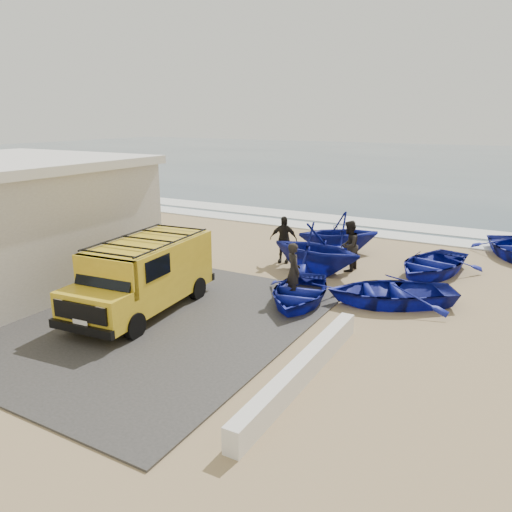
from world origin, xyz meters
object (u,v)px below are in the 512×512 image
at_px(boat_far_left, 339,233).
at_px(fisherman_back, 283,239).
at_px(parapet, 302,370).
at_px(boat_near_left, 299,292).
at_px(van, 144,273).
at_px(fisherman_middle, 349,246).
at_px(boat_near_right, 390,291).
at_px(boat_mid_left, 316,248).
at_px(fisherman_front, 294,271).
at_px(boat_mid_right, 432,264).

xyz_separation_m(boat_far_left, fisherman_back, (-1.45, -2.38, 0.04)).
bearing_deg(boat_far_left, fisherman_back, -66.75).
relative_size(parapet, fisherman_back, 3.16).
distance_m(boat_near_left, boat_far_left, 6.36).
height_order(boat_far_left, fisherman_back, fisherman_back).
bearing_deg(fisherman_back, van, -116.37).
xyz_separation_m(fisherman_middle, fisherman_back, (-2.66, -0.21, -0.02)).
height_order(boat_near_left, fisherman_middle, fisherman_middle).
height_order(boat_near_right, boat_mid_left, boat_mid_left).
height_order(parapet, boat_far_left, boat_far_left).
relative_size(fisherman_front, fisherman_back, 0.98).
xyz_separation_m(boat_far_left, fisherman_front, (0.68, -5.94, 0.02)).
distance_m(boat_near_left, fisherman_back, 4.63).
xyz_separation_m(boat_near_right, boat_far_left, (-3.56, 4.90, 0.50)).
distance_m(boat_near_right, fisherman_back, 5.63).
xyz_separation_m(fisherman_front, fisherman_middle, (0.53, 3.77, 0.05)).
height_order(boat_mid_left, fisherman_back, boat_mid_left).
bearing_deg(boat_near_right, parapet, -33.41).
relative_size(fisherman_middle, fisherman_back, 1.02).
xyz_separation_m(boat_mid_left, fisherman_middle, (0.98, 0.90, 0.02)).
xyz_separation_m(parapet, fisherman_middle, (-1.91, 8.46, 0.70)).
bearing_deg(fisherman_back, boat_near_right, -42.11).
height_order(boat_near_left, fisherman_back, fisherman_back).
distance_m(boat_near_right, boat_mid_right, 3.82).
distance_m(boat_mid_right, boat_far_left, 4.28).
xyz_separation_m(boat_mid_left, fisherman_back, (-1.68, 0.69, -0.00)).
distance_m(parapet, van, 6.14).
height_order(van, boat_far_left, van).
height_order(van, boat_near_right, van).
bearing_deg(boat_near_right, fisherman_middle, -168.36).
distance_m(boat_near_right, fisherman_front, 3.10).
xyz_separation_m(boat_near_right, boat_mid_right, (0.54, 3.78, 0.00)).
relative_size(boat_near_left, boat_mid_left, 0.98).
bearing_deg(boat_far_left, van, -52.21).
xyz_separation_m(parapet, boat_near_right, (0.43, 5.73, 0.13)).
relative_size(boat_near_right, boat_far_left, 1.15).
bearing_deg(parapet, boat_near_right, 85.66).
relative_size(van, fisherman_middle, 2.74).
xyz_separation_m(boat_mid_left, boat_far_left, (-0.23, 3.07, -0.04)).
bearing_deg(fisherman_middle, fisherman_front, -6.15).
bearing_deg(boat_mid_left, fisherman_front, -162.94).
distance_m(parapet, fisherman_front, 5.33).
xyz_separation_m(boat_mid_left, boat_mid_right, (3.87, 1.95, -0.54)).
xyz_separation_m(parapet, fisherman_back, (-4.57, 8.25, 0.67)).
bearing_deg(parapet, fisherman_back, 119.00).
bearing_deg(boat_far_left, boat_mid_right, 39.35).
bearing_deg(van, boat_near_right, 28.33).
relative_size(van, boat_near_left, 1.50).
distance_m(boat_far_left, fisherman_front, 5.98).
distance_m(fisherman_front, fisherman_middle, 3.81).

